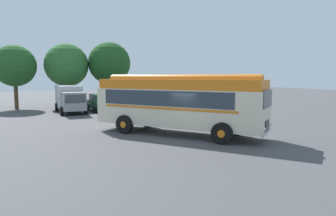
% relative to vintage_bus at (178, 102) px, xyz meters
% --- Properties ---
extents(ground_plane, '(120.00, 120.00, 0.00)m').
position_rel_vintage_bus_xyz_m(ground_plane, '(0.31, -0.87, -1.89)').
color(ground_plane, '#474749').
extents(vintage_bus, '(8.21, 9.40, 3.49)m').
position_rel_vintage_bus_xyz_m(vintage_bus, '(0.00, 0.00, 0.00)').
color(vintage_bus, beige).
rests_on(vintage_bus, ground).
extents(car_near_left, '(2.35, 4.38, 1.66)m').
position_rel_vintage_bus_xyz_m(car_near_left, '(-2.09, 13.52, -1.05)').
color(car_near_left, '#144C28').
rests_on(car_near_left, ground).
extents(car_mid_left, '(2.14, 4.29, 1.66)m').
position_rel_vintage_bus_xyz_m(car_mid_left, '(0.57, 13.29, -1.05)').
color(car_mid_left, '#B7BABF').
rests_on(car_mid_left, ground).
extents(box_van, '(2.61, 5.88, 2.50)m').
position_rel_vintage_bus_xyz_m(box_van, '(-4.87, 13.68, -0.53)').
color(box_van, '#B2B7BC').
rests_on(box_van, ground).
extents(tree_far_left, '(4.28, 4.28, 6.62)m').
position_rel_vintage_bus_xyz_m(tree_far_left, '(-9.63, 19.20, 2.56)').
color(tree_far_left, '#4C3823').
rests_on(tree_far_left, ground).
extents(tree_left_of_centre, '(4.73, 4.73, 6.98)m').
position_rel_vintage_bus_xyz_m(tree_left_of_centre, '(-4.65, 19.22, 2.70)').
color(tree_left_of_centre, '#4C3823').
rests_on(tree_left_of_centre, ground).
extents(tree_centre, '(4.76, 4.76, 7.27)m').
position_rel_vintage_bus_xyz_m(tree_centre, '(0.05, 18.69, 2.91)').
color(tree_centre, '#4C3823').
rests_on(tree_centre, ground).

